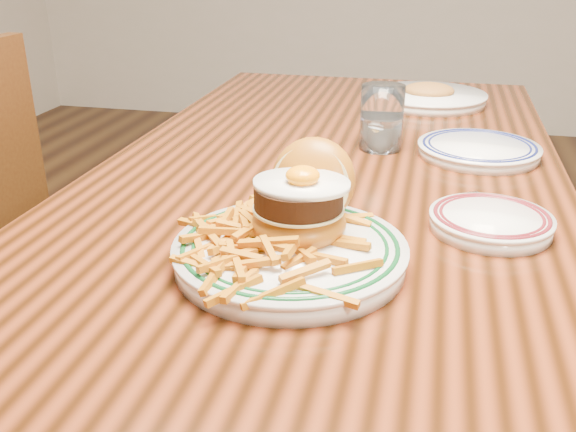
# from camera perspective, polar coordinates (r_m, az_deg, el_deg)

# --- Properties ---
(table) EXTENTS (0.85, 1.60, 0.75)m
(table) POSITION_cam_1_polar(r_m,az_deg,el_deg) (1.25, 3.81, 0.94)
(table) COLOR black
(table) RESTS_ON floor
(main_plate) EXTENTS (0.31, 0.32, 0.15)m
(main_plate) POSITION_cam_1_polar(r_m,az_deg,el_deg) (0.84, 0.56, -1.35)
(main_plate) COLOR white
(main_plate) RESTS_ON table
(side_plate) EXTENTS (0.18, 0.19, 0.03)m
(side_plate) POSITION_cam_1_polar(r_m,az_deg,el_deg) (0.98, 17.59, -0.38)
(side_plate) COLOR white
(side_plate) RESTS_ON table
(rear_plate) EXTENTS (0.23, 0.23, 0.03)m
(rear_plate) POSITION_cam_1_polar(r_m,az_deg,el_deg) (1.31, 16.59, 5.74)
(rear_plate) COLOR white
(rear_plate) RESTS_ON table
(water_glass) EXTENTS (0.09, 0.09, 0.13)m
(water_glass) POSITION_cam_1_polar(r_m,az_deg,el_deg) (1.30, 8.32, 8.32)
(water_glass) COLOR white
(water_glass) RESTS_ON table
(far_plate) EXTENTS (0.29, 0.29, 0.05)m
(far_plate) POSITION_cam_1_polar(r_m,az_deg,el_deg) (1.71, 12.38, 10.34)
(far_plate) COLOR white
(far_plate) RESTS_ON table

